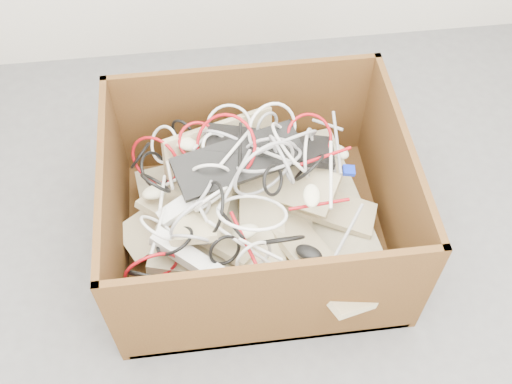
{
  "coord_description": "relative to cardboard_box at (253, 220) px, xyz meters",
  "views": [
    {
      "loc": [
        -0.26,
        -1.01,
        2.11
      ],
      "look_at": [
        -0.1,
        0.32,
        0.3
      ],
      "focal_mm": 42.91,
      "sensor_mm": 36.0,
      "label": 1
    }
  ],
  "objects": [
    {
      "name": "ground",
      "position": [
        0.12,
        -0.3,
        -0.15
      ],
      "size": [
        3.0,
        3.0,
        0.0
      ],
      "primitive_type": "plane",
      "color": "#505153",
      "rests_on": "ground"
    },
    {
      "name": "power_strip_right",
      "position": [
        -0.24,
        -0.25,
        0.18
      ],
      "size": [
        0.28,
        0.23,
        0.1
      ],
      "primitive_type": "cube",
      "rotation": [
        -0.1,
        0.17,
        -0.66
      ],
      "color": "silver",
      "rests_on": "keyboard_pile"
    },
    {
      "name": "power_strip_left",
      "position": [
        -0.2,
        -0.03,
        0.23
      ],
      "size": [
        0.3,
        0.18,
        0.13
      ],
      "primitive_type": "cube",
      "rotation": [
        0.14,
        -0.26,
        0.42
      ],
      "color": "silver",
      "rests_on": "keyboard_pile"
    },
    {
      "name": "keyboard_pile",
      "position": [
        -0.02,
        0.01,
        0.14
      ],
      "size": [
        1.03,
        0.9,
        0.35
      ],
      "color": "beige",
      "rests_on": "cardboard_box"
    },
    {
      "name": "cable_tangle",
      "position": [
        -0.06,
        0.02,
        0.27
      ],
      "size": [
        0.88,
        0.74,
        0.5
      ],
      "color": "black",
      "rests_on": "keyboard_pile"
    },
    {
      "name": "mice_scatter",
      "position": [
        0.01,
        -0.03,
        0.21
      ],
      "size": [
        0.8,
        0.55,
        0.19
      ],
      "color": "beige",
      "rests_on": "keyboard_pile"
    },
    {
      "name": "cardboard_box",
      "position": [
        0.0,
        0.0,
        0.0
      ],
      "size": [
        1.07,
        0.89,
        0.55
      ],
      "color": "#3C210F",
      "rests_on": "ground"
    },
    {
      "name": "room_shell",
      "position": [
        0.12,
        -0.3,
        1.1
      ],
      "size": [
        3.04,
        3.04,
        2.5
      ],
      "color": "silver",
      "rests_on": "ground"
    },
    {
      "name": "vga_plug",
      "position": [
        0.36,
        0.04,
        0.2
      ],
      "size": [
        0.05,
        0.05,
        0.03
      ],
      "primitive_type": "cube",
      "rotation": [
        0.09,
        0.14,
        -0.11
      ],
      "color": "#0D28CD",
      "rests_on": "keyboard_pile"
    }
  ]
}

